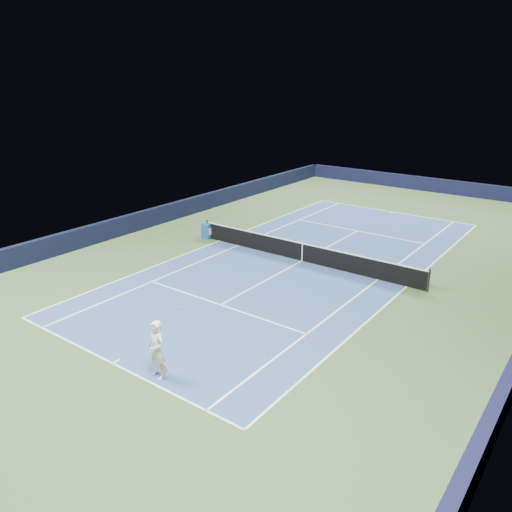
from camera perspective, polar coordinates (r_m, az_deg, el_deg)
The scene contains 18 objects.
ground at distance 25.46m, azimuth 5.28°, elevation -0.57°, with size 40.00×40.00×0.00m, color #36522D.
wall_far at distance 42.93m, azimuth 19.39°, elevation 7.69°, with size 22.00×0.35×1.10m, color #111333.
wall_left at distance 31.94m, azimuth -11.53°, elevation 4.44°, with size 0.35×40.00×1.10m, color black.
court_surface at distance 25.46m, azimuth 5.28°, elevation -0.56°, with size 10.97×23.77×0.01m, color navy.
baseline_far at distance 35.72m, azimuth 15.32°, elevation 4.88°, with size 10.97×0.08×0.00m, color white.
baseline_near at distance 17.40m, azimuth -16.08°, elevation -11.70°, with size 10.97×0.08×0.00m, color white.
sideline_doubles_right at distance 23.33m, azimuth 16.86°, elevation -3.35°, with size 0.08×23.77×0.00m, color white.
sideline_doubles_left at distance 28.50m, azimuth -4.16°, elevation 1.76°, with size 0.08×23.77×0.00m, color white.
sideline_singles_right at distance 23.76m, azimuth 13.78°, elevation -2.62°, with size 0.08×23.77×0.00m, color white.
sideline_singles_left at distance 27.67m, azimuth -2.00°, elevation 1.24°, with size 0.08×23.77×0.00m, color white.
service_line_far at distance 30.84m, azimuth 11.51°, elevation 2.84°, with size 8.23×0.08×0.00m, color white.
service_line_near at distance 20.66m, azimuth -4.07°, elevation -5.59°, with size 8.23×0.08×0.00m, color white.
center_service_line at distance 25.46m, azimuth 5.28°, elevation -0.55°, with size 0.08×12.80×0.00m, color white.
center_mark_far at distance 35.58m, azimuth 15.23°, elevation 4.84°, with size 0.08×0.30×0.00m, color white.
center_mark_near at distance 17.47m, azimuth -15.69°, elevation -11.51°, with size 0.08×0.30×0.00m, color white.
tennis_net at distance 25.29m, azimuth 5.32°, elevation 0.50°, with size 12.90×0.10×1.07m.
sponsor_cube at distance 28.93m, azimuth -5.58°, elevation 2.90°, with size 0.58×0.50×0.88m.
tennis_player at distance 15.91m, azimuth -11.27°, elevation -10.48°, with size 0.87×1.32×2.08m.
Camera 1 is at (12.21, -20.47, 8.95)m, focal length 35.00 mm.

